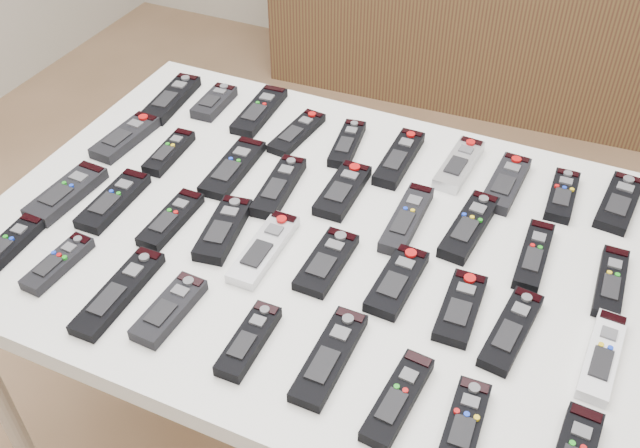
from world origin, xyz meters
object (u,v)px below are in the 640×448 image
at_px(sideboard, 469,5).
at_px(remote_10, 125,137).
at_px(remote_8, 562,195).
at_px(remote_20, 114,201).
at_px(remote_4, 347,144).
at_px(remote_23, 264,249).
at_px(remote_11, 169,152).
at_px(remote_21, 171,219).
at_px(remote_19, 66,193).
at_px(remote_9, 619,203).
at_px(remote_17, 534,255).
at_px(remote_25, 397,281).
at_px(remote_30, 58,263).
at_px(remote_32, 169,309).
at_px(remote_15, 407,219).
at_px(remote_33, 249,341).
at_px(remote_3, 297,133).
at_px(table, 320,254).
at_px(remote_6, 459,165).
at_px(remote_0, 172,99).
at_px(remote_13, 279,187).
at_px(remote_22, 223,229).
at_px(remote_1, 214,102).
at_px(remote_2, 260,111).
at_px(remote_14, 343,190).
at_px(remote_35, 398,399).
at_px(remote_12, 233,168).
at_px(remote_18, 611,282).
at_px(remote_24, 327,262).
at_px(remote_29, 8,246).
at_px(remote_26, 460,308).
at_px(remote_27, 511,330).
at_px(remote_16, 469,226).
at_px(remote_34, 330,357).
at_px(remote_36, 464,424).

xyz_separation_m(sideboard, remote_10, (-0.32, -1.81, 0.38)).
height_order(remote_8, remote_20, same).
xyz_separation_m(remote_4, remote_23, (-0.01, -0.37, -0.00)).
distance_m(remote_11, remote_21, 0.22).
bearing_deg(remote_19, remote_9, 25.59).
xyz_separation_m(remote_17, remote_19, (-0.88, -0.20, 0.00)).
bearing_deg(remote_25, remote_30, -157.55).
height_order(remote_4, remote_32, remote_32).
bearing_deg(remote_15, remote_33, -109.61).
bearing_deg(remote_4, remote_20, -140.98).
bearing_deg(remote_3, table, -50.49).
bearing_deg(remote_6, remote_19, -145.17).
height_order(remote_0, remote_13, same).
distance_m(remote_15, remote_23, 0.28).
distance_m(remote_22, remote_32, 0.21).
bearing_deg(sideboard, remote_10, -103.26).
bearing_deg(remote_6, remote_9, 5.43).
bearing_deg(remote_8, sideboard, 108.04).
height_order(remote_1, remote_21, remote_1).
bearing_deg(remote_6, remote_1, -176.50).
relative_size(remote_2, remote_14, 1.16).
xyz_separation_m(remote_11, remote_30, (0.01, -0.37, 0.00)).
bearing_deg(remote_30, remote_35, 1.24).
bearing_deg(remote_17, remote_10, 178.43).
distance_m(remote_12, remote_19, 0.33).
bearing_deg(remote_17, remote_25, -142.45).
height_order(remote_10, remote_18, remote_10).
bearing_deg(remote_6, remote_4, -170.32).
height_order(remote_1, remote_14, remote_1).
distance_m(remote_10, remote_15, 0.65).
bearing_deg(remote_19, table, 15.56).
bearing_deg(remote_35, remote_24, 138.70).
xyz_separation_m(remote_6, remote_12, (-0.42, -0.20, -0.00)).
bearing_deg(remote_10, remote_1, 66.98).
bearing_deg(remote_10, remote_2, 49.05).
distance_m(remote_2, remote_29, 0.63).
xyz_separation_m(remote_26, remote_35, (-0.03, -0.21, 0.00)).
bearing_deg(remote_6, remote_30, -130.81).
bearing_deg(remote_11, remote_1, 90.99).
xyz_separation_m(remote_19, remote_27, (0.88, 0.02, -0.00)).
bearing_deg(remote_12, remote_17, -2.95).
distance_m(remote_16, remote_17, 0.13).
bearing_deg(remote_4, remote_13, -116.71).
height_order(remote_12, remote_34, same).
relative_size(remote_13, remote_33, 1.22).
xyz_separation_m(remote_6, remote_33, (-0.17, -0.59, 0.00)).
relative_size(remote_0, remote_14, 1.16).
distance_m(remote_4, remote_36, 0.71).
bearing_deg(remote_21, remote_27, -0.24).
distance_m(remote_23, remote_26, 0.36).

